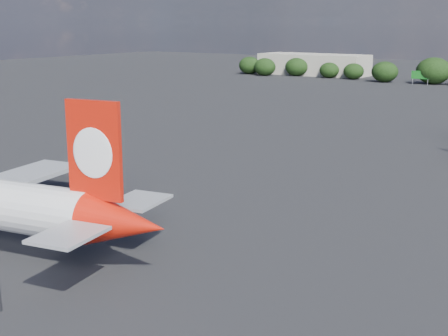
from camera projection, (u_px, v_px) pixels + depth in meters
The scene contains 3 objects.
ground at pixel (309, 148), 102.80m from camera, with size 500.00×500.00×0.00m, color black.
terminal_building at pixel (314, 64), 243.63m from camera, with size 42.00×16.00×8.00m.
highway_sign at pixel (421, 75), 205.10m from camera, with size 6.00×0.30×4.50m.
Camera 1 is at (45.55, -31.04, 20.27)m, focal length 50.00 mm.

